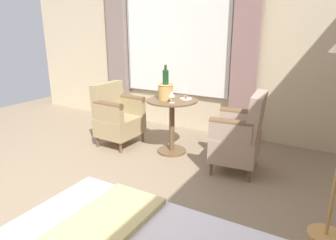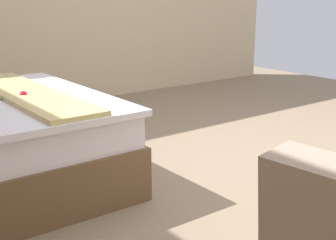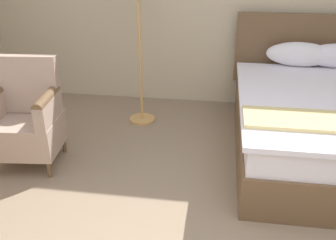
% 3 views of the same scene
% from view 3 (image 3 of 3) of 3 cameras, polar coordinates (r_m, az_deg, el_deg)
% --- Properties ---
extents(bed, '(1.72, 2.10, 1.11)m').
position_cam_3_polar(bed, '(3.69, 23.43, -0.05)').
color(bed, brown).
rests_on(bed, ground).
extents(armchair_by_window, '(0.62, 0.59, 0.93)m').
position_cam_3_polar(armchair_by_window, '(3.44, -20.91, 0.35)').
color(armchair_by_window, brown).
rests_on(armchair_by_window, ground).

